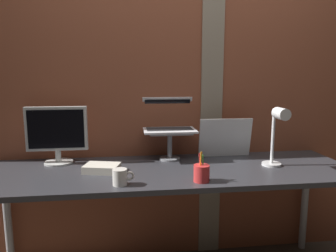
{
  "coord_description": "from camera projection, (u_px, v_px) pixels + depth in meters",
  "views": [
    {
      "loc": [
        -0.4,
        -1.86,
        1.34
      ],
      "look_at": [
        -0.15,
        0.09,
        1.01
      ],
      "focal_mm": 34.1,
      "sensor_mm": 36.0,
      "label": 1
    }
  ],
  "objects": [
    {
      "name": "coffee_mug",
      "position": [
        120.0,
        177.0,
        1.66
      ],
      "size": [
        0.11,
        0.08,
        0.09
      ],
      "color": "silver",
      "rests_on": "desk"
    },
    {
      "name": "laptop_stand",
      "position": [
        170.0,
        140.0,
        2.14
      ],
      "size": [
        0.28,
        0.22,
        0.19
      ],
      "color": "gray",
      "rests_on": "desk"
    },
    {
      "name": "paper_clutter_stack",
      "position": [
        102.0,
        168.0,
        1.88
      ],
      "size": [
        0.23,
        0.18,
        0.04
      ],
      "primitive_type": "cube",
      "rotation": [
        0.0,
        0.0,
        -0.25
      ],
      "color": "silver",
      "rests_on": "desk"
    },
    {
      "name": "monitor",
      "position": [
        57.0,
        132.0,
        2.03
      ],
      "size": [
        0.38,
        0.18,
        0.37
      ],
      "color": "silver",
      "rests_on": "desk"
    },
    {
      "name": "whiteboard_panel",
      "position": [
        225.0,
        138.0,
        2.21
      ],
      "size": [
        0.37,
        0.06,
        0.27
      ],
      "primitive_type": "cube",
      "rotation": [
        0.18,
        0.0,
        0.0
      ],
      "color": "white",
      "rests_on": "desk"
    },
    {
      "name": "desk",
      "position": [
        170.0,
        180.0,
        1.95
      ],
      "size": [
        2.25,
        0.68,
        0.76
      ],
      "color": "#333338",
      "rests_on": "ground_plane"
    },
    {
      "name": "laptop",
      "position": [
        168.0,
        121.0,
        2.18
      ],
      "size": [
        0.35,
        0.29,
        0.22
      ],
      "color": "white",
      "rests_on": "laptop_stand"
    },
    {
      "name": "brick_wall_back",
      "position": [
        184.0,
        82.0,
        2.26
      ],
      "size": [
        3.31,
        0.16,
        2.54
      ],
      "color": "brown",
      "rests_on": "ground_plane"
    },
    {
      "name": "pen_cup",
      "position": [
        202.0,
        173.0,
        1.71
      ],
      "size": [
        0.09,
        0.09,
        0.17
      ],
      "color": "red",
      "rests_on": "desk"
    },
    {
      "name": "desk_lamp",
      "position": [
        277.0,
        131.0,
        1.93
      ],
      "size": [
        0.12,
        0.2,
        0.38
      ],
      "color": "white",
      "rests_on": "desk"
    }
  ]
}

